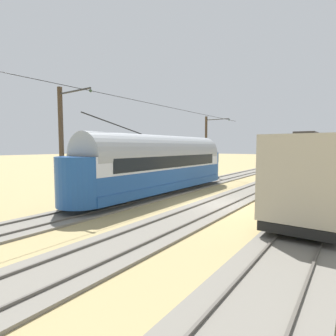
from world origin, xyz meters
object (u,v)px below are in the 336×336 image
at_px(vintage_streetcar, 161,164).
at_px(boxcar_adjacent, 320,171).
at_px(catenary_pole_mid_near, 62,144).
at_px(spare_tie_stack, 121,189).
at_px(catenary_pole_foreground, 207,145).

distance_m(vintage_streetcar, boxcar_adjacent, 10.03).
height_order(catenary_pole_mid_near, spare_tie_stack, catenary_pole_mid_near).
bearing_deg(catenary_pole_mid_near, spare_tie_stack, -85.70).
bearing_deg(catenary_pole_foreground, spare_tie_stack, 88.37).
bearing_deg(boxcar_adjacent, vintage_streetcar, 5.11).
distance_m(boxcar_adjacent, spare_tie_stack, 13.35).
bearing_deg(catenary_pole_mid_near, boxcar_adjacent, -151.12).
xyz_separation_m(vintage_streetcar, spare_tie_stack, (3.09, 1.01, -1.98)).
distance_m(catenary_pole_foreground, spare_tie_stack, 13.93).
xyz_separation_m(catenary_pole_mid_near, spare_tie_stack, (0.38, -5.10, -3.38)).
distance_m(vintage_streetcar, spare_tie_stack, 3.80).
bearing_deg(spare_tie_stack, catenary_pole_foreground, -91.63).
bearing_deg(vintage_streetcar, catenary_pole_mid_near, 66.13).
bearing_deg(spare_tie_stack, vintage_streetcar, -161.96).
bearing_deg(catenary_pole_mid_near, catenary_pole_foreground, -90.00).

